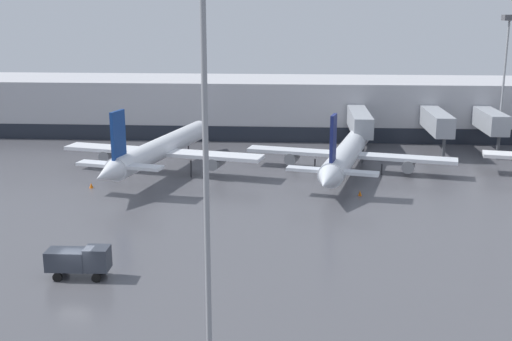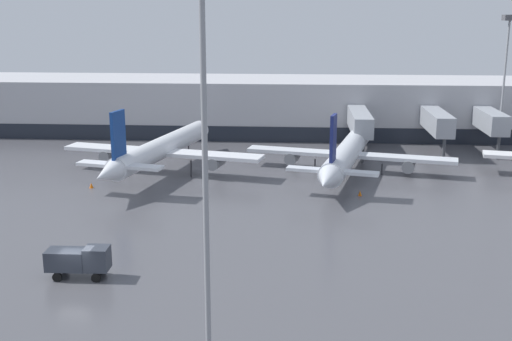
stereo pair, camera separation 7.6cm
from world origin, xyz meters
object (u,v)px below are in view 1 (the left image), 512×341
Objects in this scene: traffic_cone_0 at (91,185)px; traffic_cone_1 at (360,193)px; apron_light_mast_0 at (204,69)px; service_truck_0 at (79,260)px; parked_jet_2 at (161,149)px; apron_light_mast_2 at (507,45)px; parked_jet_3 at (349,151)px.

traffic_cone_0 is 1.00× the size of traffic_cone_1.
apron_light_mast_0 is (19.24, -39.29, 17.03)m from traffic_cone_0.
traffic_cone_1 is at bearing 44.32° from service_truck_0.
apron_light_mast_0 reaches higher than parked_jet_2.
apron_light_mast_0 is at bearing -63.90° from traffic_cone_0.
apron_light_mast_0 is (12.04, -14.11, 15.85)m from service_truck_0.
service_truck_0 is 68.35m from apron_light_mast_2.
parked_jet_3 is 11.44m from traffic_cone_1.
apron_light_mast_2 is (22.21, 24.76, 14.90)m from traffic_cone_1.
traffic_cone_1 is (30.84, -1.14, 0.00)m from traffic_cone_0.
parked_jet_3 is 1.83× the size of apron_light_mast_2.
traffic_cone_1 is (0.44, -11.19, -2.35)m from parked_jet_3.
parked_jet_2 is at bearing 109.68° from parked_jet_3.
traffic_cone_1 is at bearing -2.12° from traffic_cone_0.
parked_jet_3 is at bearing 77.26° from apron_light_mast_0.
parked_jet_2 is at bearing 46.94° from traffic_cone_0.
service_truck_0 is at bearing 130.48° from apron_light_mast_0.
service_truck_0 is at bearing 159.50° from parked_jet_3.
apron_light_mast_2 is at bearing 45.63° from service_truck_0.
traffic_cone_0 is at bearing 177.88° from traffic_cone_1.
parked_jet_2 reaches higher than parked_jet_3.
parked_jet_3 is 42.20m from service_truck_0.
apron_light_mast_0 is at bearing -50.68° from service_truck_0.
service_truck_0 is 0.25× the size of apron_light_mast_2.
service_truck_0 is 0.21× the size of apron_light_mast_0.
service_truck_0 is 8.06× the size of traffic_cone_1.
traffic_cone_1 is at bearing -96.39° from parked_jet_2.
traffic_cone_0 is 0.03× the size of apron_light_mast_2.
apron_light_mast_0 is 71.45m from apron_light_mast_2.
parked_jet_3 is 7.35× the size of service_truck_0.
parked_jet_3 reaches higher than traffic_cone_1.
parked_jet_2 reaches higher than traffic_cone_1.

